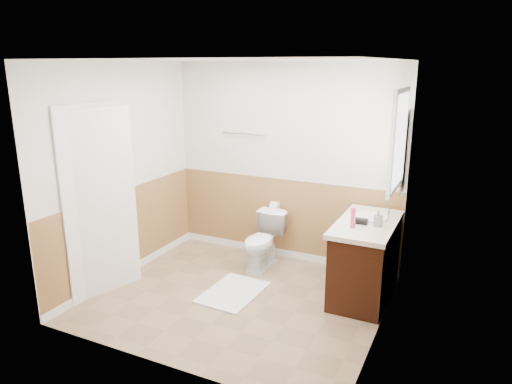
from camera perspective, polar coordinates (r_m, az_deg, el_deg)
The scene contains 32 objects.
floor at distance 5.20m, azimuth -2.24°, elevation -12.86°, with size 3.00×3.00×0.00m, color #8C7051.
ceiling at distance 4.58m, azimuth -2.57°, elevation 15.87°, with size 3.00×3.00×0.00m, color white.
wall_back at distance 5.89m, azimuth 3.54°, elevation 3.49°, with size 3.00×3.00×0.00m, color silver.
wall_front at distance 3.69m, azimuth -11.89°, elevation -4.07°, with size 3.00×3.00×0.00m, color silver.
wall_left at distance 5.59m, azimuth -16.14°, elevation 2.25°, with size 3.00×3.00×0.00m, color silver.
wall_right at distance 4.27m, azimuth 15.69°, elevation -1.65°, with size 3.00×3.00×0.00m, color silver.
wainscot_back at distance 6.08m, azimuth 3.38°, elevation -3.47°, with size 3.00×3.00×0.00m, color #9E753F.
wainscot_front at distance 4.01m, azimuth -11.18°, elevation -14.18°, with size 3.00×3.00×0.00m, color #9E753F.
wainscot_left at distance 5.79m, azimuth -15.50°, elevation -5.01°, with size 2.60×2.60×0.00m, color #9E753F.
wainscot_right at distance 4.54m, azimuth 14.85°, elevation -10.72°, with size 2.60×2.60×0.00m, color #9E753F.
toilet at distance 5.80m, azimuth 0.81°, elevation -6.04°, with size 0.38×0.67×0.68m, color white.
bath_mat at distance 5.30m, azimuth -2.84°, elevation -12.16°, with size 0.55×0.80×0.02m, color white.
vanity_cabinet at distance 5.23m, azimuth 13.23°, elevation -8.26°, with size 0.55×1.10×0.80m, color black.
vanity_knob_left at distance 5.14m, azimuth 9.80°, elevation -6.66°, with size 0.03×0.03×0.03m, color white.
vanity_knob_right at distance 5.32m, azimuth 10.40°, elevation -5.91°, with size 0.03×0.03×0.03m, color #B6B7BD.
countertop at distance 5.08m, azimuth 13.41°, elevation -3.84°, with size 0.60×1.15×0.05m, color beige.
sink_basin at distance 5.20m, azimuth 13.90°, elevation -2.99°, with size 0.36×0.36×0.02m, color white.
faucet at distance 5.16m, azimuth 15.89°, elevation -2.61°, with size 0.02×0.02×0.14m, color silver.
lotion_bottle at distance 4.82m, azimuth 11.80°, elevation -3.10°, with size 0.05×0.05×0.22m, color #E53B84.
soap_dispenser at distance 4.94m, azimuth 14.74°, elevation -3.13°, with size 0.08×0.08×0.17m, color gray.
hair_dryer_body at distance 4.97m, azimuth 12.74°, elevation -3.48°, with size 0.07×0.07×0.14m, color black.
hair_dryer_handle at distance 4.98m, azimuth 12.37°, elevation -3.78°, with size 0.03×0.03×0.07m, color black.
mirror_panel at distance 5.27m, azimuth 17.83°, elevation 4.70°, with size 0.02×0.35×0.90m, color silver.
window_frame at distance 4.74m, azimuth 17.06°, elevation 6.09°, with size 0.04×0.80×1.00m, color white.
window_glass at distance 4.74m, azimuth 17.25°, elevation 6.07°, with size 0.01×0.70×0.90m, color white.
door at distance 5.26m, azimuth -18.36°, elevation -1.32°, with size 0.05×0.80×2.04m, color white.
door_frame at distance 5.31m, azimuth -18.96°, elevation -1.11°, with size 0.02×0.92×2.10m, color white.
door_knob at distance 5.47m, azimuth -15.47°, elevation -1.22°, with size 0.06×0.06×0.06m, color silver.
towel_bar at distance 6.01m, azimuth -1.49°, elevation 7.14°, with size 0.02×0.02×0.62m, color silver.
tp_holder_bar at distance 6.00m, azimuth 2.31°, elevation -1.70°, with size 0.02×0.02×0.14m, color silver.
tp_roll at distance 6.00m, azimuth 2.31°, elevation -1.70°, with size 0.11×0.11×0.10m, color white.
tp_sheet at distance 6.03m, azimuth 2.30°, elevation -2.70°, with size 0.10×0.01×0.16m, color white.
Camera 1 is at (2.16, -4.05, 2.46)m, focal length 32.68 mm.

